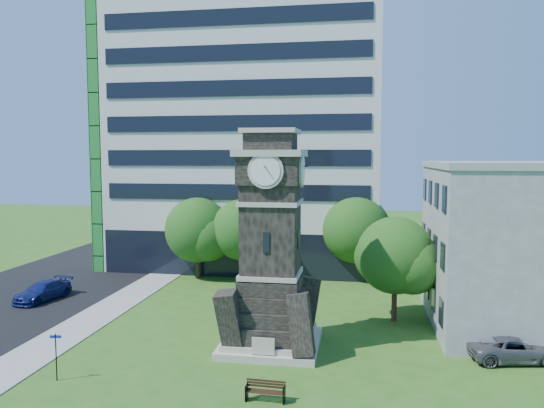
% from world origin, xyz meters
% --- Properties ---
extents(ground, '(160.00, 160.00, 0.00)m').
position_xyz_m(ground, '(0.00, 0.00, 0.00)').
color(ground, '#295C1A').
rests_on(ground, ground).
extents(sidewalk, '(3.00, 70.00, 0.06)m').
position_xyz_m(sidewalk, '(-9.50, 5.00, 0.03)').
color(sidewalk, gray).
rests_on(sidewalk, ground).
extents(clock_tower, '(5.40, 5.40, 12.22)m').
position_xyz_m(clock_tower, '(3.00, 2.00, 5.28)').
color(clock_tower, '#B5AB9D').
rests_on(clock_tower, ground).
extents(office_tall, '(26.20, 15.11, 28.60)m').
position_xyz_m(office_tall, '(-3.20, 25.84, 14.22)').
color(office_tall, silver).
rests_on(office_tall, ground).
extents(car_street_north, '(2.82, 5.07, 1.39)m').
position_xyz_m(car_street_north, '(-15.45, 8.73, 0.69)').
color(car_street_north, navy).
rests_on(car_street_north, ground).
extents(car_east_lot, '(5.07, 3.01, 1.32)m').
position_xyz_m(car_east_lot, '(15.95, 2.01, 0.66)').
color(car_east_lot, '#56555B').
rests_on(car_east_lot, ground).
extents(park_bench, '(1.77, 0.47, 0.92)m').
position_xyz_m(park_bench, '(3.87, -4.65, 0.48)').
color(park_bench, black).
rests_on(park_bench, ground).
extents(street_sign, '(0.55, 0.06, 2.30)m').
position_xyz_m(street_sign, '(-6.39, -4.20, 1.44)').
color(street_sign, black).
rests_on(street_sign, ground).
extents(tree_nw, '(6.29, 5.72, 7.14)m').
position_xyz_m(tree_nw, '(-6.12, 17.74, 4.11)').
color(tree_nw, '#332114').
rests_on(tree_nw, ground).
extents(tree_nc, '(5.76, 5.24, 7.09)m').
position_xyz_m(tree_nc, '(-1.99, 17.22, 4.28)').
color(tree_nc, '#332114').
rests_on(tree_nc, ground).
extents(tree_ne, '(6.46, 5.87, 7.38)m').
position_xyz_m(tree_ne, '(7.67, 19.08, 4.27)').
color(tree_ne, '#332114').
rests_on(tree_ne, ground).
extents(tree_east, '(5.51, 5.01, 6.87)m').
position_xyz_m(tree_east, '(10.23, 7.88, 4.19)').
color(tree_east, '#332114').
rests_on(tree_east, ground).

